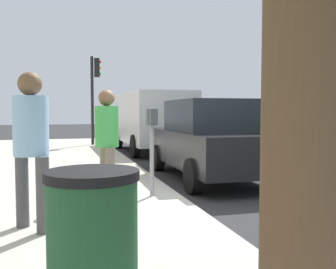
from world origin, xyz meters
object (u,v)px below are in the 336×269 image
object	(u,v)px
parked_van_far	(151,118)
traffic_signal	(95,85)
trash_bin	(93,250)
parking_meter	(152,133)
parked_sedan_near	(211,139)
pedestrian_at_meter	(107,135)
pedestrian_bystander	(31,137)

from	to	relation	value
parked_van_far	traffic_signal	distance (m)	3.07
traffic_signal	trash_bin	distance (m)	13.76
parking_meter	parked_sedan_near	size ratio (longest dim) A/B	0.32
pedestrian_at_meter	trash_bin	distance (m)	3.74
parked_sedan_near	trash_bin	bearing A→B (deg)	151.34
pedestrian_at_meter	parked_sedan_near	world-z (taller)	pedestrian_at_meter
parking_meter	pedestrian_bystander	xyz separation A→B (m)	(-1.35, 1.73, 0.07)
pedestrian_bystander	traffic_signal	xyz separation A→B (m)	(11.33, -1.67, 1.34)
pedestrian_bystander	parked_sedan_near	bearing A→B (deg)	4.64
parking_meter	trash_bin	world-z (taller)	parking_meter
parking_meter	trash_bin	distance (m)	3.83
parking_meter	pedestrian_at_meter	world-z (taller)	pedestrian_at_meter
pedestrian_bystander	trash_bin	world-z (taller)	pedestrian_bystander
pedestrian_at_meter	pedestrian_bystander	xyz separation A→B (m)	(-1.44, 1.03, 0.09)
parking_meter	traffic_signal	world-z (taller)	traffic_signal
parked_sedan_near	traffic_signal	size ratio (longest dim) A/B	1.23
parking_meter	trash_bin	size ratio (longest dim) A/B	1.40
traffic_signal	pedestrian_bystander	bearing A→B (deg)	171.63
pedestrian_at_meter	trash_bin	world-z (taller)	pedestrian_at_meter
pedestrian_at_meter	pedestrian_bystander	size ratio (longest dim) A/B	0.94
parked_van_far	pedestrian_bystander	bearing A→B (deg)	159.06
parking_meter	pedestrian_bystander	bearing A→B (deg)	127.96
parking_meter	pedestrian_at_meter	xyz separation A→B (m)	(0.08, 0.71, -0.02)
traffic_signal	parked_sedan_near	bearing A→B (deg)	-166.71
parking_meter	trash_bin	bearing A→B (deg)	161.24
pedestrian_at_meter	traffic_signal	world-z (taller)	traffic_signal
parked_van_far	traffic_signal	world-z (taller)	traffic_signal
pedestrian_bystander	trash_bin	size ratio (longest dim) A/B	1.80
parked_sedan_near	traffic_signal	world-z (taller)	traffic_signal
parked_sedan_near	parked_van_far	bearing A→B (deg)	-0.01
pedestrian_at_meter	parked_sedan_near	xyz separation A→B (m)	(1.90, -2.53, -0.25)
parked_van_far	trash_bin	world-z (taller)	parked_van_far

